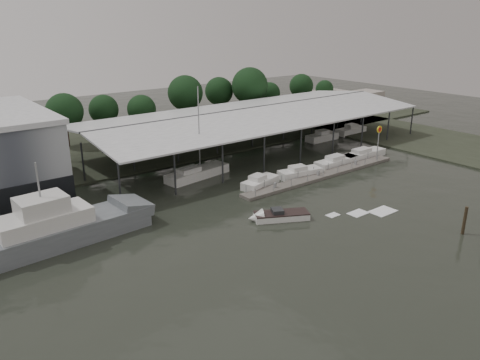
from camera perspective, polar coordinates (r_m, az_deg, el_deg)
ground at (r=49.48m, az=6.86°, el=-5.98°), size 200.00×200.00×0.00m
land_strip_far at (r=82.75m, az=-13.99°, el=4.05°), size 140.00×30.00×0.30m
land_strip_east at (r=89.86m, az=23.13°, el=4.24°), size 20.00×60.00×0.30m
covered_boat_shed at (r=78.41m, az=1.52°, el=8.32°), size 58.24×24.00×6.96m
floating_dock at (r=65.97m, az=10.08°, el=0.58°), size 28.00×2.00×1.40m
shell_fuel_sign at (r=74.04m, az=16.56°, el=5.12°), size 1.10×0.18×5.55m
distant_commercial_buildings at (r=120.16m, az=12.15°, el=9.65°), size 22.00×8.00×4.00m
grey_trawler at (r=48.86m, az=-21.27°, el=-5.54°), size 19.08×5.74×8.84m
white_sailboat at (r=64.60m, az=-5.31°, el=0.82°), size 10.00×3.95×12.67m
speedboat_underway at (r=51.38m, az=4.47°, el=-4.43°), size 16.33×9.37×2.00m
moored_cruiser_0 at (r=61.07m, az=2.45°, el=-0.25°), size 6.10×3.50×1.70m
moored_cruiser_1 at (r=65.35m, az=7.29°, el=0.93°), size 6.57×3.23×1.70m
moored_cruiser_2 at (r=71.17m, az=11.70°, el=2.21°), size 7.86×2.31×1.70m
moored_cruiser_3 at (r=75.87m, az=14.76°, el=3.02°), size 8.85×2.37×1.70m
horizon_tree_line at (r=96.43m, az=-3.73°, el=10.39°), size 68.09×12.69×11.29m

